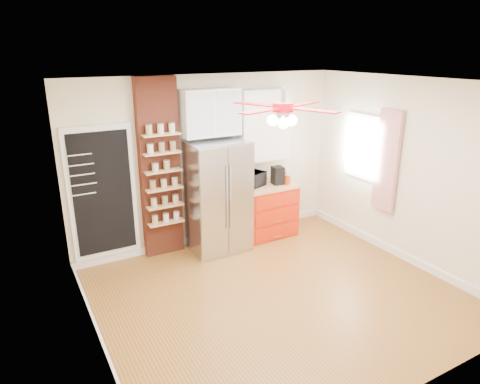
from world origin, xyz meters
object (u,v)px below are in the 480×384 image
red_cabinet (267,210)px  coffee_maker (278,175)px  ceiling_fan (283,108)px  canister_left (288,180)px  pantry_jar_oats (155,168)px  fridge (217,196)px  toaster_oven (252,179)px

red_cabinet → coffee_maker: bearing=-10.3°
ceiling_fan → canister_left: bearing=51.7°
red_cabinet → pantry_jar_oats: bearing=177.7°
red_cabinet → canister_left: canister_left is taller
red_cabinet → pantry_jar_oats: (-1.89, 0.08, 0.98)m
ceiling_fan → pantry_jar_oats: bearing=119.0°
red_cabinet → canister_left: size_ratio=6.08×
coffee_maker → red_cabinet: bearing=177.5°
fridge → ceiling_fan: size_ratio=1.25×
toaster_oven → canister_left: size_ratio=2.81×
fridge → toaster_oven: fridge is taller
toaster_oven → ceiling_fan: bearing=-132.1°
red_cabinet → pantry_jar_oats: 2.13m
red_cabinet → toaster_oven: 0.64m
red_cabinet → ceiling_fan: size_ratio=0.67×
coffee_maker → toaster_oven: bearing=176.8°
ceiling_fan → coffee_maker: (1.09, 1.65, -1.38)m
toaster_oven → canister_left: bearing=-40.2°
pantry_jar_oats → fridge: bearing=-7.8°
fridge → canister_left: 1.28m
pantry_jar_oats → coffee_maker: bearing=-3.0°
fridge → canister_left: fridge is taller
toaster_oven → coffee_maker: (0.45, -0.09, 0.03)m
fridge → red_cabinet: size_ratio=1.86×
red_cabinet → toaster_oven: (-0.28, 0.06, 0.57)m
red_cabinet → toaster_oven: bearing=168.5°
coffee_maker → canister_left: bearing=-30.5°
fridge → red_cabinet: bearing=3.0°
red_cabinet → ceiling_fan: (-0.92, -1.68, 1.97)m
fridge → canister_left: size_ratio=11.31×
fridge → red_cabinet: fridge is taller
ceiling_fan → fridge: bearing=91.8°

